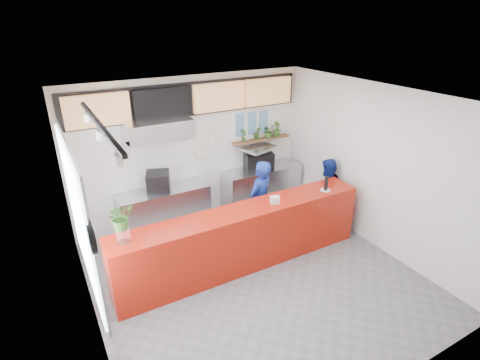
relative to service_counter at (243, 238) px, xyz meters
name	(u,v)px	position (x,y,z in m)	size (l,w,h in m)	color
floor	(255,277)	(0.00, -0.40, -0.55)	(5.00, 5.00, 0.00)	slate
ceiling	(259,99)	(0.00, -0.40, 2.45)	(5.00, 5.00, 0.00)	silver
wall_back	(193,150)	(0.00, 2.10, 0.95)	(5.00, 5.00, 0.00)	white
wall_left	(83,243)	(-2.50, -0.40, 0.95)	(5.00, 5.00, 0.00)	white
wall_right	(373,167)	(2.50, -0.40, 0.95)	(5.00, 5.00, 0.00)	white
service_counter	(243,238)	(0.00, 0.00, 0.00)	(4.50, 0.60, 1.10)	#9D190B
cream_band	(190,96)	(0.00, 2.09, 2.05)	(5.00, 0.02, 0.80)	beige
prep_bench	(165,210)	(-0.80, 1.80, -0.10)	(1.80, 0.60, 0.90)	#B2B5BA
panini_oven	(158,182)	(-0.87, 1.80, 0.54)	(0.43, 0.43, 0.38)	black
extraction_hood	(158,129)	(-0.80, 1.75, 1.60)	(1.20, 0.70, 0.35)	#B2B5BA
hood_lip	(159,139)	(-0.80, 1.75, 1.40)	(1.20, 0.70, 0.08)	#B2B5BA
right_bench	(261,186)	(1.50, 1.80, -0.10)	(1.80, 0.60, 0.90)	#B2B5BA
espresso_machine	(259,161)	(1.42, 1.80, 0.54)	(0.60, 0.43, 0.39)	black
espresso_tray	(259,148)	(1.42, 1.80, 0.83)	(0.70, 0.48, 0.06)	#A4A7AB
herb_shelf	(261,139)	(1.60, 2.00, 0.95)	(1.40, 0.18, 0.04)	brown
menu_board_far_left	(97,111)	(-1.75, 1.98, 2.00)	(1.10, 0.10, 0.55)	tan
menu_board_mid_left	(163,103)	(-0.59, 1.98, 2.00)	(1.10, 0.10, 0.55)	black
menu_board_mid_right	(219,97)	(0.57, 1.98, 2.00)	(1.10, 0.10, 0.55)	tan
menu_board_far_right	(268,91)	(1.73, 1.98, 2.00)	(1.10, 0.10, 0.55)	tan
soffit	(191,99)	(0.00, 2.06, 2.00)	(4.80, 0.04, 0.65)	black
window_pane	(79,217)	(-2.47, -0.10, 1.15)	(0.04, 2.20, 1.90)	silver
window_frame	(81,217)	(-2.45, -0.10, 1.15)	(0.03, 2.30, 2.00)	#B2B5BA
wall_clock_rim	(92,239)	(-2.46, -1.30, 1.50)	(0.30, 0.30, 0.05)	black
wall_clock_face	(95,238)	(-2.43, -1.30, 1.50)	(0.26, 0.26, 0.02)	white
track_rail	(99,124)	(-2.10, -0.40, 2.39)	(0.05, 2.40, 0.04)	black
dec_plate_a	(200,137)	(0.15, 2.07, 1.20)	(0.24, 0.24, 0.03)	silver
dec_plate_b	(213,140)	(0.45, 2.07, 1.10)	(0.24, 0.24, 0.03)	silver
dec_plate_c	(200,151)	(0.15, 2.07, 0.90)	(0.24, 0.24, 0.03)	silver
dec_plate_d	(215,128)	(0.50, 2.07, 1.35)	(0.24, 0.24, 0.03)	silver
photo_frame_a	(240,119)	(1.10, 2.08, 1.45)	(0.20, 0.02, 0.25)	#598CBF
photo_frame_b	(252,118)	(1.40, 2.08, 1.45)	(0.20, 0.02, 0.25)	#598CBF
photo_frame_c	(264,116)	(1.70, 2.08, 1.45)	(0.20, 0.02, 0.25)	#598CBF
photo_frame_d	(240,131)	(1.10, 2.08, 1.20)	(0.20, 0.02, 0.25)	#598CBF
photo_frame_e	(252,129)	(1.40, 2.08, 1.20)	(0.20, 0.02, 0.25)	#598CBF
photo_frame_f	(263,127)	(1.70, 2.08, 1.20)	(0.20, 0.02, 0.25)	#598CBF
staff_center	(260,202)	(0.68, 0.56, 0.27)	(0.60, 0.39, 1.64)	navy
staff_right	(326,191)	(2.24, 0.48, 0.15)	(0.68, 0.53, 1.40)	navy
herb_a	(243,135)	(1.14, 2.00, 1.11)	(0.15, 0.10, 0.28)	#315D20
herb_b	(257,133)	(1.49, 2.00, 1.12)	(0.16, 0.13, 0.29)	#315D20
herb_c	(268,131)	(1.78, 2.00, 1.12)	(0.28, 0.24, 0.31)	#315D20
herb_d	(277,129)	(2.01, 2.00, 1.13)	(0.18, 0.16, 0.33)	#315D20
glass_vase	(123,235)	(-1.95, 0.00, 0.67)	(0.20, 0.20, 0.24)	silver
basil_vase	(121,217)	(-1.95, 0.00, 0.97)	(0.35, 0.31, 0.39)	#315D20
napkin_holder	(275,200)	(0.58, -0.06, 0.62)	(0.15, 0.09, 0.13)	silver
white_plate	(325,190)	(1.67, -0.10, 0.56)	(0.18, 0.18, 0.01)	silver
pepper_mill	(326,183)	(1.67, -0.10, 0.69)	(0.06, 0.06, 0.26)	black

